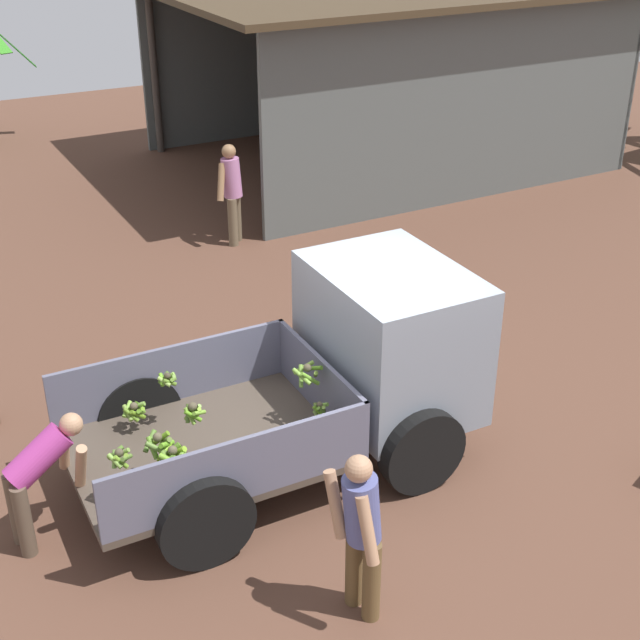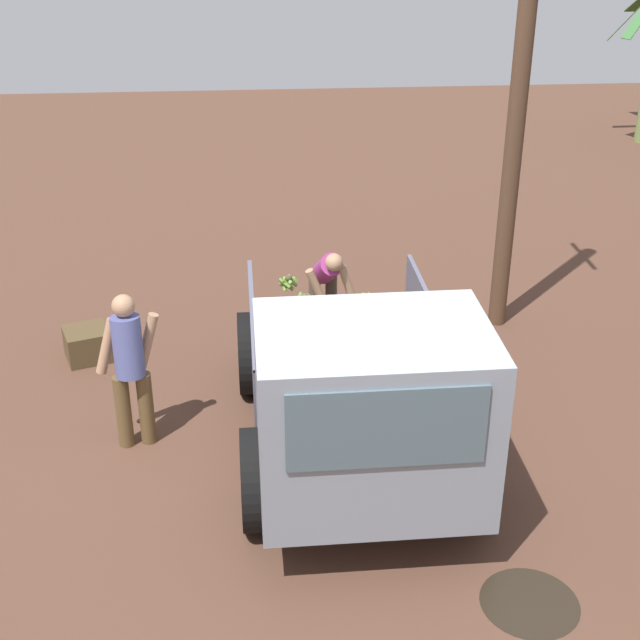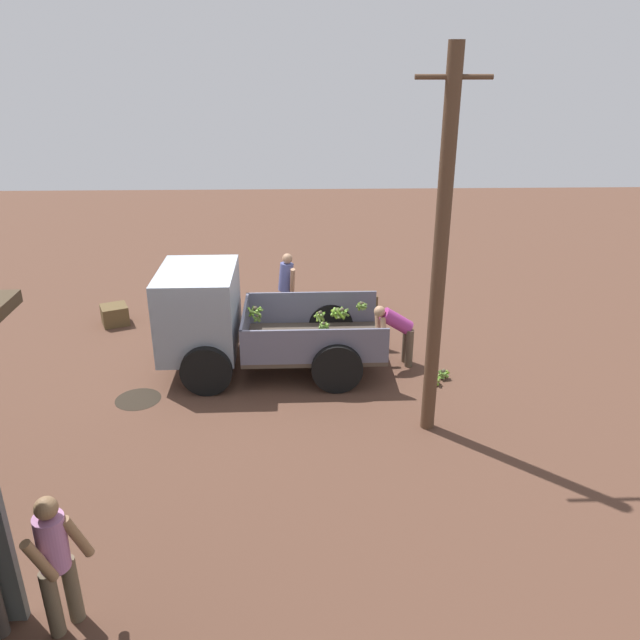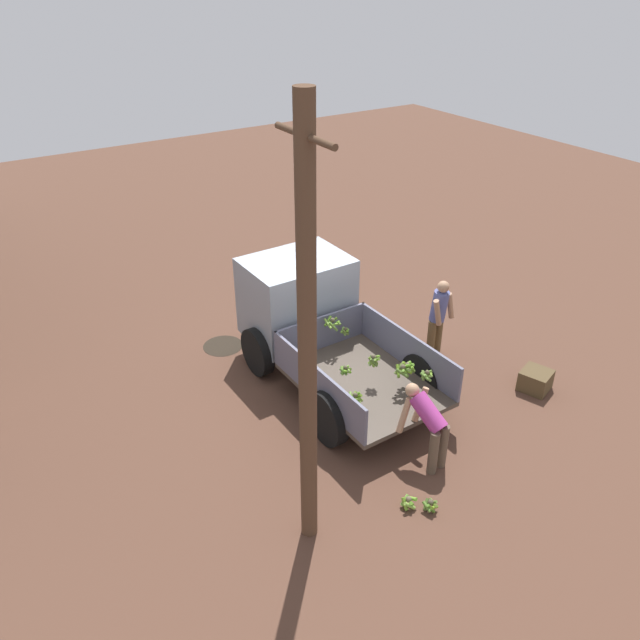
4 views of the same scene
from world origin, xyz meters
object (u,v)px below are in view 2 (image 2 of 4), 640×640
Objects in this scene: person_foreground_visitor at (130,364)px; banana_bunch_on_ground_0 at (385,305)px; person_worker_loading at (327,281)px; wooden_crate_0 at (87,344)px; cargo_truck at (365,403)px; utility_pole at (519,95)px; banana_bunch_on_ground_1 at (366,299)px.

person_foreground_visitor reaches higher than banana_bunch_on_ground_0.
person_worker_loading reaches higher than wooden_crate_0.
cargo_truck is 4.31m from wooden_crate_0.
banana_bunch_on_ground_0 is 3.90m from wooden_crate_0.
banana_bunch_on_ground_0 is at bearing -57.89° from person_foreground_visitor.
cargo_truck is at bearing -11.48° from banana_bunch_on_ground_0.
utility_pole is 5.90m from wooden_crate_0.
wooden_crate_0 is (0.34, -2.94, -0.57)m from person_worker_loading.
cargo_truck is at bearing 44.75° from wooden_crate_0.
banana_bunch_on_ground_1 is (-3.00, 2.77, -0.81)m from person_foreground_visitor.
utility_pole is 26.15× the size of banana_bunch_on_ground_1.
person_worker_loading is (0.21, -2.25, -2.19)m from utility_pole.
wooden_crate_0 is at bearing 12.05° from person_foreground_visitor.
person_foreground_visitor is at bearing -118.50° from cargo_truck.
wooden_crate_0 reaches higher than banana_bunch_on_ground_1.
cargo_truck is at bearing -128.71° from person_foreground_visitor.
utility_pole is 3.20m from banana_bunch_on_ground_0.
wooden_crate_0 is at bearing -71.79° from banana_bunch_on_ground_1.
cargo_truck is 4.15m from banana_bunch_on_ground_0.
cargo_truck is 0.72× the size of utility_pole.
person_worker_loading is 1.22m from banana_bunch_on_ground_1.
wooden_crate_0 is (-3.00, -2.97, -0.87)m from cargo_truck.
utility_pole is at bearing 73.86° from banana_bunch_on_ground_0.
utility_pole reaches higher than person_worker_loading.
person_foreground_visitor is (2.38, -4.41, -2.04)m from utility_pole.
person_foreground_visitor reaches higher than banana_bunch_on_ground_1.
cargo_truck is 17.29× the size of banana_bunch_on_ground_0.
utility_pole is 3.34m from banana_bunch_on_ground_1.
utility_pole reaches higher than banana_bunch_on_ground_0.
banana_bunch_on_ground_1 is at bearing -110.68° from utility_pole.
person_worker_loading is at bearing -55.62° from person_foreground_visitor.
person_foreground_visitor is 3.07m from person_worker_loading.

